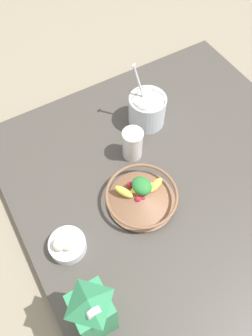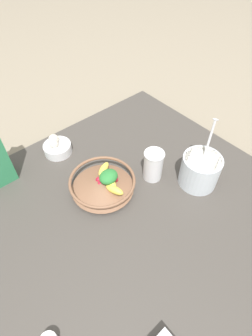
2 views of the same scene
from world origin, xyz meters
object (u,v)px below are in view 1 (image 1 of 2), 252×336
(milk_carton, at_px, (94,312))
(garlic_bowl, at_px, (67,245))
(fruit_bowl, at_px, (141,196))
(drinking_cup, at_px, (132,143))
(yogurt_tub, at_px, (147,109))

(milk_carton, relative_size, garlic_bowl, 2.77)
(fruit_bowl, xyz_separation_m, milk_carton, (-0.28, -0.24, 0.11))
(fruit_bowl, distance_m, milk_carton, 0.38)
(drinking_cup, bearing_deg, milk_carton, -130.16)
(drinking_cup, bearing_deg, garlic_bowl, -149.99)
(yogurt_tub, xyz_separation_m, drinking_cup, (-0.12, -0.10, -0.00))
(fruit_bowl, bearing_deg, garlic_bowl, -174.80)
(drinking_cup, distance_m, garlic_bowl, 0.38)
(garlic_bowl, bearing_deg, fruit_bowl, 5.20)
(fruit_bowl, distance_m, drinking_cup, 0.18)
(milk_carton, bearing_deg, fruit_bowl, 41.01)
(fruit_bowl, relative_size, yogurt_tub, 0.96)
(drinking_cup, relative_size, garlic_bowl, 1.10)
(garlic_bowl, bearing_deg, drinking_cup, 30.01)
(milk_carton, distance_m, drinking_cup, 0.54)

